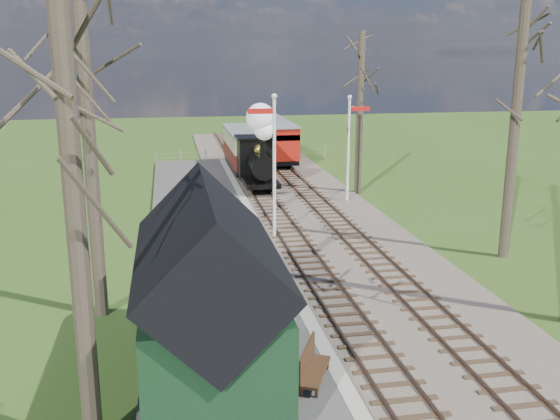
# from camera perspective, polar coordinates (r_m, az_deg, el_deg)

# --- Properties ---
(distant_hills) EXTENTS (114.40, 48.00, 22.02)m
(distant_hills) POSITION_cam_1_polar(r_m,az_deg,el_deg) (77.99, -4.99, -3.82)
(distant_hills) COLOR #385B23
(distant_hills) RESTS_ON ground
(ballast_bed) EXTENTS (8.00, 60.00, 0.10)m
(ballast_bed) POSITION_cam_1_polar(r_m,az_deg,el_deg) (33.10, 1.15, 0.58)
(ballast_bed) COLOR brown
(ballast_bed) RESTS_ON ground
(track_near) EXTENTS (1.60, 60.00, 0.15)m
(track_near) POSITION_cam_1_polar(r_m,az_deg,el_deg) (32.87, -1.07, 0.57)
(track_near) COLOR brown
(track_near) RESTS_ON ground
(track_far) EXTENTS (1.60, 60.00, 0.15)m
(track_far) POSITION_cam_1_polar(r_m,az_deg,el_deg) (33.37, 3.34, 0.76)
(track_far) COLOR brown
(track_far) RESTS_ON ground
(platform) EXTENTS (5.00, 44.00, 0.20)m
(platform) POSITION_cam_1_polar(r_m,az_deg,el_deg) (24.83, -6.12, -4.05)
(platform) COLOR #474442
(platform) RESTS_ON ground
(coping_strip) EXTENTS (0.40, 44.00, 0.21)m
(coping_strip) POSITION_cam_1_polar(r_m,az_deg,el_deg) (25.08, -0.86, -3.76)
(coping_strip) COLOR #B2AD9E
(coping_strip) RESTS_ON ground
(station_shed) EXTENTS (3.25, 6.30, 4.78)m
(station_shed) POSITION_cam_1_polar(r_m,az_deg,el_deg) (14.66, -6.52, -8.22)
(station_shed) COLOR black
(station_shed) RESTS_ON platform
(semaphore_near) EXTENTS (1.22, 0.24, 6.22)m
(semaphore_near) POSITION_cam_1_polar(r_m,az_deg,el_deg) (26.24, -0.67, 4.95)
(semaphore_near) COLOR silver
(semaphore_near) RESTS_ON ground
(semaphore_far) EXTENTS (1.22, 0.24, 5.72)m
(semaphore_far) POSITION_cam_1_polar(r_m,az_deg,el_deg) (33.23, 6.41, 6.34)
(semaphore_far) COLOR silver
(semaphore_far) RESTS_ON ground
(bare_trees) EXTENTS (15.51, 22.39, 12.00)m
(bare_trees) POSITION_cam_1_polar(r_m,az_deg,el_deg) (20.82, 7.81, 6.82)
(bare_trees) COLOR #382D23
(bare_trees) RESTS_ON ground
(fence_line) EXTENTS (12.60, 0.08, 1.00)m
(fence_line) POSITION_cam_1_polar(r_m,az_deg,el_deg) (46.43, -3.48, 5.13)
(fence_line) COLOR slate
(fence_line) RESTS_ON ground
(locomotive) EXTENTS (2.01, 4.68, 5.02)m
(locomotive) POSITION_cam_1_polar(r_m,az_deg,el_deg) (35.89, -2.02, 5.29)
(locomotive) COLOR black
(locomotive) RESTS_ON ground
(coach) EXTENTS (2.34, 8.03, 2.46)m
(coach) POSITION_cam_1_polar(r_m,az_deg,el_deg) (41.93, -3.20, 5.71)
(coach) COLOR black
(coach) RESTS_ON ground
(red_carriage_a) EXTENTS (2.31, 5.72, 2.43)m
(red_carriage_a) POSITION_cam_1_polar(r_m,az_deg,el_deg) (44.71, -0.26, 6.24)
(red_carriage_a) COLOR black
(red_carriage_a) RESTS_ON ground
(red_carriage_b) EXTENTS (2.31, 5.72, 2.43)m
(red_carriage_b) POSITION_cam_1_polar(r_m,az_deg,el_deg) (50.09, -1.36, 7.09)
(red_carriage_b) COLOR black
(red_carriage_b) RESTS_ON ground
(sign_board) EXTENTS (0.12, 0.68, 1.00)m
(sign_board) POSITION_cam_1_polar(r_m,az_deg,el_deg) (18.17, 1.06, -8.93)
(sign_board) COLOR #0F4730
(sign_board) RESTS_ON platform
(bench) EXTENTS (1.10, 1.65, 0.92)m
(bench) POSITION_cam_1_polar(r_m,az_deg,el_deg) (15.28, 2.82, -13.94)
(bench) COLOR #452B18
(bench) RESTS_ON platform
(person) EXTENTS (0.40, 0.58, 1.51)m
(person) POSITION_cam_1_polar(r_m,az_deg,el_deg) (16.86, -1.74, -9.88)
(person) COLOR black
(person) RESTS_ON platform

